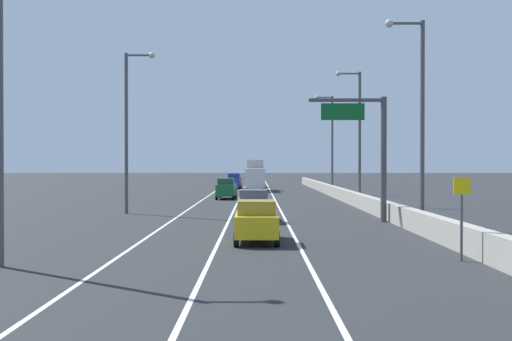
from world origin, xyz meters
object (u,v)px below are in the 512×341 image
at_px(speed_advisory_sign, 460,212).
at_px(lamp_post_left_near, 4,77).
at_px(box_truck, 253,177).
at_px(car_red_0, 254,181).
at_px(car_green_4, 224,189).
at_px(car_blue_2, 232,181).
at_px(lamp_post_left_mid, 128,122).
at_px(car_gray_1, 251,205).
at_px(lamp_post_right_third, 355,129).
at_px(lamp_post_right_fourth, 328,138).
at_px(lamp_post_right_second, 416,110).
at_px(overhead_sign_gantry, 369,143).
at_px(car_yellow_3, 254,221).

distance_m(speed_advisory_sign, lamp_post_left_near, 16.50).
relative_size(lamp_post_left_near, box_truck, 1.25).
height_order(lamp_post_left_near, box_truck, lamp_post_left_near).
relative_size(car_red_0, car_green_4, 0.98).
bearing_deg(speed_advisory_sign, car_blue_2, 99.29).
height_order(lamp_post_left_mid, car_gray_1, lamp_post_left_mid).
height_order(lamp_post_right_third, car_gray_1, lamp_post_right_third).
height_order(lamp_post_right_fourth, box_truck, lamp_post_right_fourth).
xyz_separation_m(car_green_4, box_truck, (2.84, 17.65, 0.79)).
bearing_deg(lamp_post_right_fourth, box_truck, 135.70).
relative_size(lamp_post_right_second, car_red_0, 2.43).
xyz_separation_m(lamp_post_left_near, car_blue_2, (5.39, 64.77, -5.34)).
xyz_separation_m(lamp_post_left_mid, car_red_0, (8.82, 47.60, -5.46)).
distance_m(lamp_post_right_second, lamp_post_left_near, 21.16).
bearing_deg(overhead_sign_gantry, car_yellow_3, -126.23).
height_order(lamp_post_right_fourth, car_red_0, lamp_post_right_fourth).
bearing_deg(lamp_post_left_mid, lamp_post_right_third, 26.56).
distance_m(lamp_post_right_third, car_yellow_3, 26.21).
xyz_separation_m(lamp_post_right_fourth, lamp_post_left_near, (-16.92, -48.99, 0.00)).
bearing_deg(lamp_post_right_fourth, car_gray_1, -104.84).
height_order(lamp_post_left_mid, box_truck, lamp_post_left_mid).
distance_m(car_red_0, car_gray_1, 53.28).
height_order(overhead_sign_gantry, lamp_post_right_third, lamp_post_right_third).
xyz_separation_m(lamp_post_right_third, car_red_0, (-8.51, 38.94, -5.46)).
xyz_separation_m(overhead_sign_gantry, lamp_post_left_mid, (-15.75, 6.11, 1.68)).
height_order(speed_advisory_sign, car_yellow_3, speed_advisory_sign).
bearing_deg(lamp_post_right_second, overhead_sign_gantry, 117.44).
distance_m(lamp_post_left_mid, car_blue_2, 43.49).
distance_m(speed_advisory_sign, lamp_post_left_mid, 26.81).
relative_size(car_gray_1, car_blue_2, 0.85).
bearing_deg(lamp_post_right_third, box_truck, 107.83).
xyz_separation_m(lamp_post_right_fourth, car_gray_1, (-8.66, -32.67, -5.45)).
bearing_deg(lamp_post_right_fourth, lamp_post_left_mid, -122.69).
relative_size(lamp_post_left_mid, box_truck, 1.25).
distance_m(car_gray_1, car_green_4, 23.56).
bearing_deg(car_gray_1, lamp_post_right_fourth, 75.16).
relative_size(car_gray_1, car_yellow_3, 0.96).
bearing_deg(car_red_0, lamp_post_left_near, -96.89).
distance_m(lamp_post_right_third, car_blue_2, 36.40).
bearing_deg(car_green_4, car_gray_1, -83.26).
distance_m(overhead_sign_gantry, car_gray_1, 8.04).
height_order(car_gray_1, car_yellow_3, car_gray_1).
height_order(car_yellow_3, box_truck, box_truck).
height_order(car_red_0, box_truck, box_truck).
relative_size(speed_advisory_sign, car_blue_2, 0.62).
distance_m(car_red_0, car_yellow_3, 63.13).
relative_size(speed_advisory_sign, car_gray_1, 0.74).
bearing_deg(overhead_sign_gantry, car_blue_2, 101.52).
bearing_deg(car_yellow_3, lamp_post_right_second, 33.81).
bearing_deg(lamp_post_right_third, car_red_0, 102.33).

